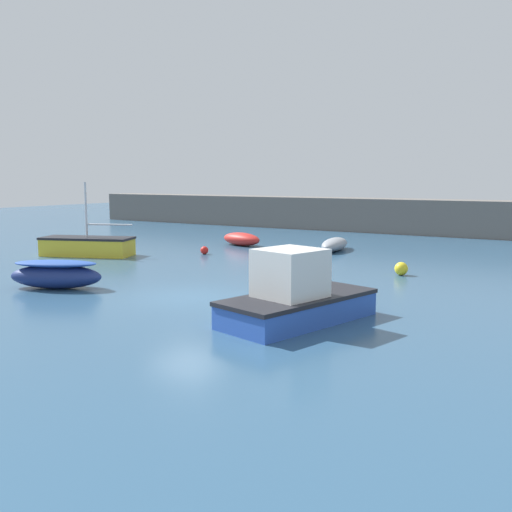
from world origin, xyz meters
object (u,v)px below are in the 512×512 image
at_px(cabin_cruiser_white, 296,297).
at_px(mooring_buoy_yellow, 401,269).
at_px(rowboat_blue_near, 335,244).
at_px(sailboat_short_mast, 87,246).
at_px(mooring_buoy_red, 204,250).
at_px(rowboat_with_red_cover, 56,274).
at_px(rowboat_white_midwater, 241,239).

distance_m(cabin_cruiser_white, mooring_buoy_yellow, 9.46).
relative_size(rowboat_blue_near, sailboat_short_mast, 0.73).
height_order(cabin_cruiser_white, mooring_buoy_red, cabin_cruiser_white).
xyz_separation_m(cabin_cruiser_white, mooring_buoy_red, (-11.12, 10.42, -0.52)).
bearing_deg(rowboat_with_red_cover, rowboat_blue_near, -130.55).
distance_m(cabin_cruiser_white, mooring_buoy_red, 15.25).
bearing_deg(rowboat_blue_near, rowboat_white_midwater, -93.60).
xyz_separation_m(cabin_cruiser_white, mooring_buoy_yellow, (0.07, 9.44, -0.45)).
xyz_separation_m(rowboat_with_red_cover, mooring_buoy_yellow, (10.09, 9.68, -0.25)).
bearing_deg(rowboat_white_midwater, rowboat_blue_near, 21.36).
xyz_separation_m(rowboat_white_midwater, mooring_buoy_yellow, (11.74, -5.48, -0.11)).
bearing_deg(mooring_buoy_red, rowboat_white_midwater, 96.97).
xyz_separation_m(rowboat_white_midwater, mooring_buoy_red, (0.55, -4.50, -0.18)).
relative_size(rowboat_white_midwater, mooring_buoy_red, 7.38).
relative_size(rowboat_white_midwater, cabin_cruiser_white, 0.62).
xyz_separation_m(mooring_buoy_red, mooring_buoy_yellow, (11.19, -0.98, 0.07)).
bearing_deg(cabin_cruiser_white, rowboat_with_red_cover, 105.55).
relative_size(rowboat_with_red_cover, mooring_buoy_red, 8.61).
distance_m(rowboat_with_red_cover, mooring_buoy_red, 10.72).
distance_m(rowboat_blue_near, mooring_buoy_yellow, 8.45).
height_order(sailboat_short_mast, rowboat_white_midwater, sailboat_short_mast).
bearing_deg(cabin_cruiser_white, mooring_buoy_red, 61.07).
height_order(rowboat_with_red_cover, mooring_buoy_yellow, rowboat_with_red_cover).
bearing_deg(mooring_buoy_yellow, mooring_buoy_red, 175.01).
bearing_deg(rowboat_with_red_cover, sailboat_short_mast, -74.25).
distance_m(sailboat_short_mast, cabin_cruiser_white, 17.44).
height_order(rowboat_blue_near, mooring_buoy_yellow, rowboat_blue_near).
bearing_deg(cabin_cruiser_white, rowboat_blue_near, 34.48).
relative_size(rowboat_blue_near, mooring_buoy_red, 8.61).
bearing_deg(rowboat_with_red_cover, cabin_cruiser_white, 155.90).
xyz_separation_m(rowboat_with_red_cover, cabin_cruiser_white, (10.02, 0.23, 0.20)).
distance_m(rowboat_with_red_cover, mooring_buoy_yellow, 13.99).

